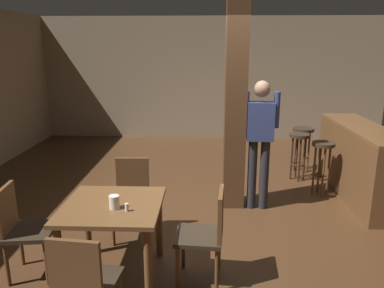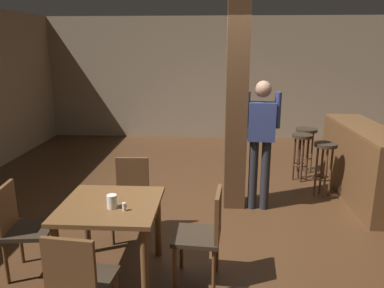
{
  "view_description": "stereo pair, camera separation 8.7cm",
  "coord_description": "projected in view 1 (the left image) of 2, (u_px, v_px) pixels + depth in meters",
  "views": [
    {
      "loc": [
        -0.16,
        -4.38,
        2.14
      ],
      "look_at": [
        -0.32,
        -0.16,
        1.03
      ],
      "focal_mm": 35.0,
      "sensor_mm": 36.0,
      "label": 1
    },
    {
      "loc": [
        -0.08,
        -4.37,
        2.14
      ],
      "look_at": [
        -0.32,
        -0.16,
        1.03
      ],
      "focal_mm": 35.0,
      "sensor_mm": 36.0,
      "label": 2
    }
  ],
  "objects": [
    {
      "name": "ground_plane",
      "position": [
        218.0,
        219.0,
        4.77
      ],
      "size": [
        10.8,
        10.8,
        0.0
      ],
      "primitive_type": "plane",
      "color": "#422816"
    },
    {
      "name": "bar_stool_near",
      "position": [
        322.0,
        157.0,
        5.4
      ],
      "size": [
        0.32,
        0.32,
        0.8
      ],
      "color": "#2D2319",
      "rests_on": "ground_plane"
    },
    {
      "name": "bar_counter",
      "position": [
        354.0,
        161.0,
        5.41
      ],
      "size": [
        0.56,
        2.17,
        1.04
      ],
      "color": "brown",
      "rests_on": "ground_plane"
    },
    {
      "name": "standing_person",
      "position": [
        260.0,
        136.0,
        4.86
      ],
      "size": [
        0.47,
        0.22,
        1.72
      ],
      "color": "navy",
      "rests_on": "ground_plane"
    },
    {
      "name": "chair_south",
      "position": [
        84.0,
        282.0,
        2.67
      ],
      "size": [
        0.46,
        0.46,
        0.89
      ],
      "color": "#2D2319",
      "rests_on": "ground_plane"
    },
    {
      "name": "dining_table",
      "position": [
        113.0,
        217.0,
        3.45
      ],
      "size": [
        0.89,
        0.89,
        0.74
      ],
      "color": "brown",
      "rests_on": "ground_plane"
    },
    {
      "name": "bar_stool_mid",
      "position": [
        299.0,
        146.0,
        6.06
      ],
      "size": [
        0.32,
        0.32,
        0.77
      ],
      "color": "#2D2319",
      "rests_on": "ground_plane"
    },
    {
      "name": "chair_north",
      "position": [
        132.0,
        194.0,
        4.26
      ],
      "size": [
        0.43,
        0.43,
        0.89
      ],
      "color": "#2D2319",
      "rests_on": "ground_plane"
    },
    {
      "name": "chair_west",
      "position": [
        22.0,
        226.0,
        3.49
      ],
      "size": [
        0.46,
        0.46,
        0.89
      ],
      "color": "#2D2319",
      "rests_on": "ground_plane"
    },
    {
      "name": "salt_shaker",
      "position": [
        127.0,
        207.0,
        3.25
      ],
      "size": [
        0.03,
        0.03,
        0.07
      ],
      "primitive_type": "cylinder",
      "color": "silver",
      "rests_on": "dining_table"
    },
    {
      "name": "wall_back",
      "position": [
        213.0,
        79.0,
        8.76
      ],
      "size": [
        8.0,
        0.1,
        2.8
      ],
      "primitive_type": "cube",
      "color": "gray",
      "rests_on": "ground_plane"
    },
    {
      "name": "chair_east",
      "position": [
        208.0,
        231.0,
        3.4
      ],
      "size": [
        0.45,
        0.45,
        0.89
      ],
      "color": "#2D2319",
      "rests_on": "ground_plane"
    },
    {
      "name": "pillar",
      "position": [
        235.0,
        105.0,
        4.86
      ],
      "size": [
        0.28,
        0.28,
        2.8
      ],
      "primitive_type": "cube",
      "color": "#4C301C",
      "rests_on": "ground_plane"
    },
    {
      "name": "bar_stool_far",
      "position": [
        303.0,
        139.0,
        6.48
      ],
      "size": [
        0.36,
        0.36,
        0.77
      ],
      "color": "#2D2319",
      "rests_on": "ground_plane"
    },
    {
      "name": "napkin_cup",
      "position": [
        114.0,
        202.0,
        3.3
      ],
      "size": [
        0.09,
        0.09,
        0.12
      ],
      "primitive_type": "cylinder",
      "color": "silver",
      "rests_on": "dining_table"
    }
  ]
}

